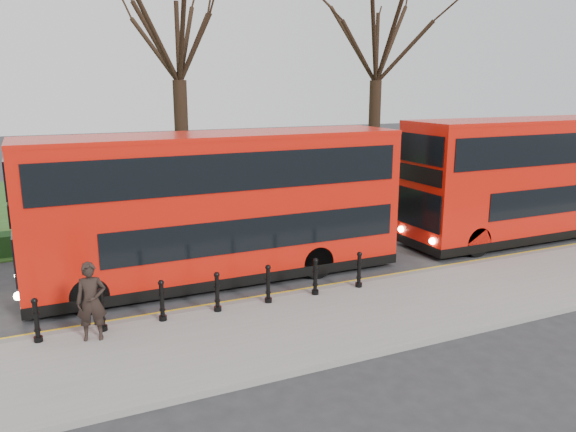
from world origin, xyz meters
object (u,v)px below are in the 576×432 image
bollard_row (217,293)px  pedestrian (91,301)px  bus_lead (219,208)px  bus_rear (540,178)px

bollard_row → pedestrian: size_ratio=4.73×
bollard_row → pedestrian: pedestrian is taller
bus_lead → pedestrian: 5.24m
bollard_row → bus_rear: 14.22m
bollard_row → bus_rear: size_ratio=0.75×
bus_lead → pedestrian: size_ratio=6.13×
bus_rear → pedestrian: bus_rear is taller
bollard_row → bus_lead: 3.28m
pedestrian → bollard_row: bearing=18.6°
bus_lead → bollard_row: bearing=-109.9°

